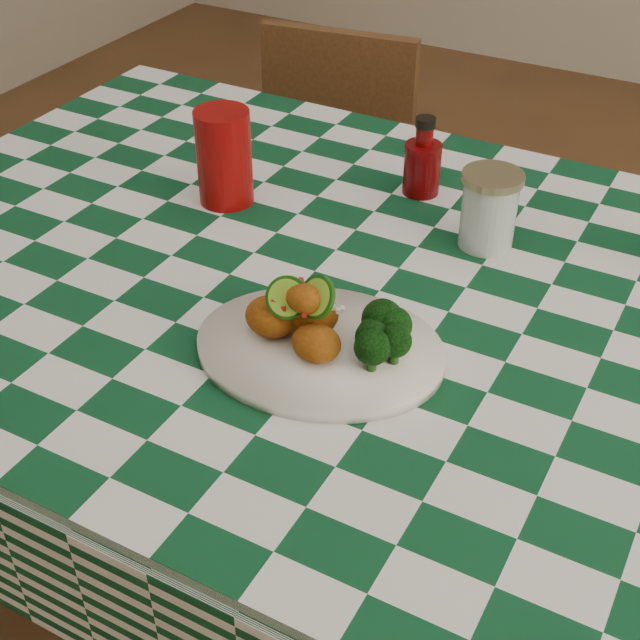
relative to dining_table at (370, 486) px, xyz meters
The scene contains 9 objects.
ground 0.39m from the dining_table, ahead, with size 5.00×5.00×0.00m, color brown.
dining_table is the anchor object (origin of this frame).
plate 0.43m from the dining_table, 91.64° to the right, with size 0.32×0.25×0.02m, color white, non-canonical shape.
fried_chicken_pile 0.48m from the dining_table, 97.45° to the right, with size 0.13×0.10×0.08m, color #994F0E, non-canonical shape.
broccoli_side 0.47m from the dining_table, 64.40° to the right, with size 0.08×0.08×0.06m, color black, non-canonical shape.
red_tumbler 0.58m from the dining_table, 160.81° to the left, with size 0.09×0.09×0.15m, color #7F0706.
ketchup_bottle 0.55m from the dining_table, 102.48° to the left, with size 0.06×0.06×0.13m, color #5D0406, non-canonical shape.
mason_jar 0.50m from the dining_table, 65.33° to the left, with size 0.09×0.09×0.12m, color #B2BCBA, non-canonical shape.
wooden_chair_left 0.82m from the dining_table, 125.60° to the left, with size 0.37×0.39×0.82m, color #472814, non-canonical shape.
Camera 1 is at (0.41, -0.93, 1.49)m, focal length 50.00 mm.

